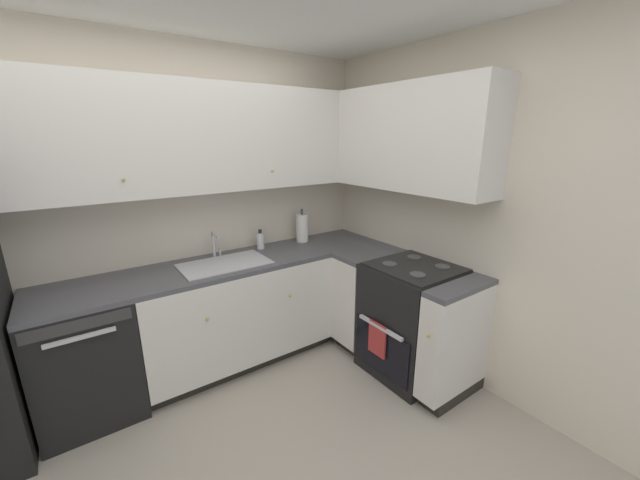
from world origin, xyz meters
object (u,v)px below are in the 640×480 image
object	(u,v)px
dishwasher	(86,357)
oven_range	(411,319)
paper_towel_roll	(302,228)
soap_bottle	(260,240)

from	to	relation	value
dishwasher	oven_range	size ratio (longest dim) A/B	0.82
paper_towel_roll	oven_range	bearing A→B (deg)	-73.66
soap_bottle	paper_towel_roll	bearing A→B (deg)	-2.70
dishwasher	soap_bottle	bearing A→B (deg)	7.36
paper_towel_roll	soap_bottle	bearing A→B (deg)	177.30
oven_range	paper_towel_roll	xyz separation A→B (m)	(-0.32, 1.09, 0.57)
dishwasher	soap_bottle	xyz separation A→B (m)	(1.40, 0.18, 0.53)
soap_bottle	oven_range	bearing A→B (deg)	-56.22
oven_range	soap_bottle	xyz separation A→B (m)	(-0.74, 1.11, 0.51)
soap_bottle	paper_towel_roll	distance (m)	0.43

